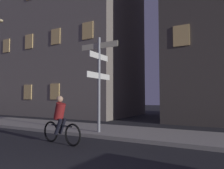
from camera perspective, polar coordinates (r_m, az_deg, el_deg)
The scene contains 4 objects.
sidewalk_kerb at distance 8.91m, azimuth 7.69°, elevation -13.10°, with size 40.00×2.88×0.14m, color gray.
signpost at distance 8.75m, azimuth -3.56°, elevation 2.72°, with size 1.78×1.74×3.94m.
cyclist at distance 7.36m, azimuth -13.89°, elevation -9.73°, with size 1.81×0.37×1.61m.
building_left_block at distance 21.06m, azimuth -10.86°, elevation 13.85°, with size 11.98×7.42×15.66m.
Camera 1 is at (3.18, -1.38, 1.55)m, focal length 33.53 mm.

